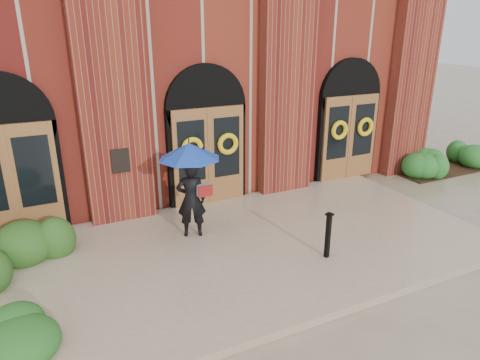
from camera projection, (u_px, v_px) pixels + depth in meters
ground at (258, 252)px, 9.07m from camera, size 90.00×90.00×0.00m
landing at (255, 246)px, 9.17m from camera, size 10.00×5.30×0.15m
church_building at (144, 57)px, 15.33m from camera, size 16.20×12.53×7.00m
man_with_umbrella at (190, 172)px, 9.01m from camera, size 1.67×1.67×2.11m
metal_post at (328, 234)px, 8.44m from camera, size 0.16×0.16×0.95m
hedge_wall_right at (441, 160)px, 14.09m from camera, size 2.91×1.16×0.75m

